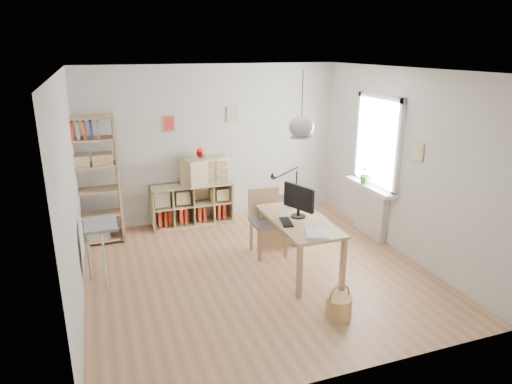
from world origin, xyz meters
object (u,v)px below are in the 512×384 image
object	(u,v)px
cube_shelf	(191,207)
storage_chest	(304,223)
chair	(267,218)
desk	(298,226)
drawer_chest	(205,170)
monitor	(299,199)
tall_bookshelf	(91,176)

from	to	relation	value
cube_shelf	storage_chest	world-z (taller)	cube_shelf
cube_shelf	storage_chest	distance (m)	2.00
chair	storage_chest	distance (m)	0.91
desk	drawer_chest	xyz separation A→B (m)	(-0.75, 2.19, 0.29)
chair	monitor	world-z (taller)	monitor
drawer_chest	cube_shelf	bearing A→B (deg)	151.83
drawer_chest	tall_bookshelf	bearing A→B (deg)	168.00
storage_chest	drawer_chest	xyz separation A→B (m)	(-1.34, 1.15, 0.72)
drawer_chest	chair	bearing A→B (deg)	-89.09
chair	storage_chest	xyz separation A→B (m)	(0.78, 0.35, -0.32)
tall_bookshelf	monitor	distance (m)	3.21
chair	drawer_chest	distance (m)	1.65
chair	drawer_chest	bearing A→B (deg)	112.01
monitor	drawer_chest	size ratio (longest dim) A/B	0.62
storage_chest	drawer_chest	world-z (taller)	drawer_chest
cube_shelf	monitor	bearing A→B (deg)	-63.66
tall_bookshelf	storage_chest	distance (m)	3.41
monitor	drawer_chest	xyz separation A→B (m)	(-0.79, 2.10, -0.06)
desk	tall_bookshelf	size ratio (longest dim) A/B	0.75
cube_shelf	chair	world-z (taller)	chair
desk	chair	world-z (taller)	chair
storage_chest	drawer_chest	bearing A→B (deg)	140.38
desk	monitor	distance (m)	0.36
tall_bookshelf	storage_chest	xyz separation A→B (m)	(3.17, -0.91, -0.86)
tall_bookshelf	monitor	world-z (taller)	tall_bookshelf
cube_shelf	tall_bookshelf	xyz separation A→B (m)	(-1.56, -0.28, 0.79)
tall_bookshelf	storage_chest	bearing A→B (deg)	-16.07
cube_shelf	monitor	world-z (taller)	monitor
desk	drawer_chest	size ratio (longest dim) A/B	1.89
chair	monitor	distance (m)	0.78
cube_shelf	storage_chest	bearing A→B (deg)	-36.65
drawer_chest	monitor	bearing A→B (deg)	-88.81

